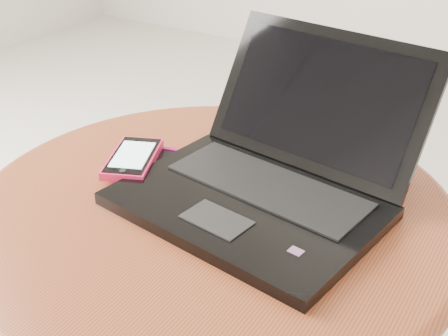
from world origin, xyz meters
The scene contains 4 objects.
table centered at (0.05, -0.06, 0.40)m, with size 0.65×0.65×0.51m.
laptop centered at (0.11, -0.01, 0.55)m, with size 0.36×0.37×0.19m.
phone_black centered at (-0.06, -0.04, 0.52)m, with size 0.08×0.12×0.01m.
phone_pink centered at (-0.09, -0.05, 0.53)m, with size 0.10×0.13×0.01m.
Camera 1 is at (0.41, -0.62, 0.94)m, focal length 48.38 mm.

